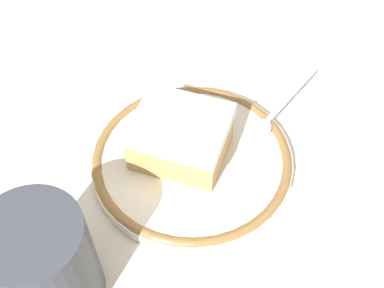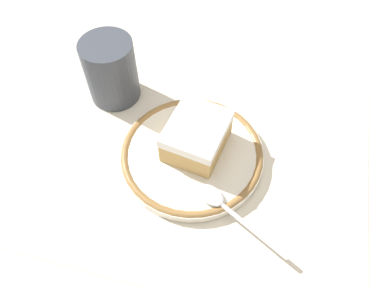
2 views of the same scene
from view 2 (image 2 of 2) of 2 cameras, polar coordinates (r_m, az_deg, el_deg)
name	(u,v)px [view 2 (image 2 of 2)]	position (r m, az deg, el deg)	size (l,w,h in m)	color
ground_plane	(212,150)	(0.55, 2.96, -0.86)	(2.40, 2.40, 0.00)	#B7B2A8
placemat	(212,149)	(0.55, 2.97, -0.82)	(0.44, 0.42, 0.00)	beige
plate	(192,154)	(0.54, 0.00, -1.52)	(0.20, 0.20, 0.02)	silver
cake_slice	(197,136)	(0.52, 0.69, 1.22)	(0.09, 0.10, 0.05)	tan
spoon	(223,205)	(0.49, 4.73, -9.18)	(0.13, 0.08, 0.01)	silver
cup	(112,73)	(0.60, -11.97, 10.32)	(0.08, 0.08, 0.10)	#383D47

